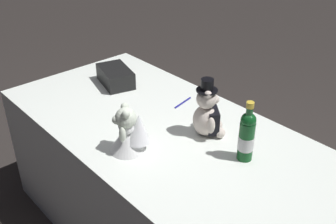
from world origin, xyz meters
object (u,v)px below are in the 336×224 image
(signing_pen, at_px, (183,102))
(gift_case_black, at_px, (115,76))
(teddy_bear_bride, at_px, (130,131))
(teddy_bear_groom, at_px, (208,114))
(champagne_bottle, at_px, (247,136))

(signing_pen, relative_size, gift_case_black, 0.52)
(teddy_bear_bride, bearing_deg, teddy_bear_groom, 68.26)
(teddy_bear_bride, bearing_deg, signing_pen, 108.30)
(signing_pen, bearing_deg, champagne_bottle, -15.49)
(teddy_bear_groom, bearing_deg, signing_pen, 156.43)
(champagne_bottle, height_order, gift_case_black, champagne_bottle)
(teddy_bear_groom, distance_m, champagne_bottle, 0.25)
(signing_pen, bearing_deg, teddy_bear_groom, -23.57)
(teddy_bear_bride, distance_m, gift_case_black, 0.70)
(teddy_bear_bride, bearing_deg, champagne_bottle, 40.74)
(teddy_bear_groom, xyz_separation_m, champagne_bottle, (0.25, -0.02, 0.01))
(teddy_bear_bride, distance_m, champagne_bottle, 0.51)
(teddy_bear_groom, xyz_separation_m, signing_pen, (-0.30, 0.13, -0.11))
(teddy_bear_groom, relative_size, gift_case_black, 1.02)
(teddy_bear_groom, distance_m, gift_case_black, 0.75)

